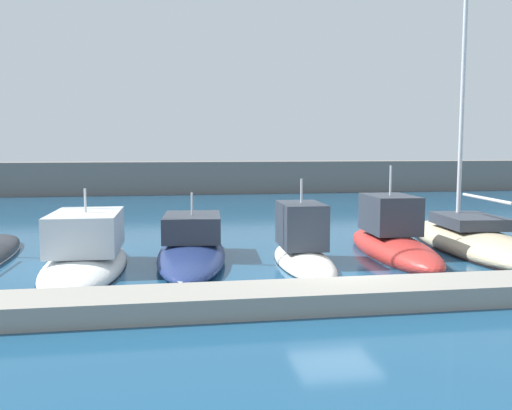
% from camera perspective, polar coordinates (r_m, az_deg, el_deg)
% --- Properties ---
extents(ground_plane, '(120.00, 120.00, 0.00)m').
position_cam_1_polar(ground_plane, '(17.13, 8.10, -8.06)').
color(ground_plane, navy).
extents(dock_pier, '(29.64, 1.83, 0.56)m').
position_cam_1_polar(dock_pier, '(15.04, 10.65, -8.98)').
color(dock_pier, gray).
rests_on(dock_pier, ground_plane).
extents(breakwater_seawall, '(108.00, 3.88, 2.85)m').
position_cam_1_polar(breakwater_seawall, '(51.28, -3.72, 2.88)').
color(breakwater_seawall, slate).
rests_on(breakwater_seawall, ground_plane).
extents(motorboat_white_second, '(2.82, 8.33, 3.10)m').
position_cam_1_polar(motorboat_white_second, '(19.99, -16.97, -4.80)').
color(motorboat_white_second, white).
rests_on(motorboat_white_second, ground_plane).
extents(motorboat_navy_third, '(3.15, 9.21, 2.62)m').
position_cam_1_polar(motorboat_navy_third, '(20.88, -6.56, -4.24)').
color(motorboat_navy_third, navy).
rests_on(motorboat_navy_third, ground_plane).
extents(motorboat_ivory_fourth, '(2.04, 6.21, 3.41)m').
position_cam_1_polar(motorboat_ivory_fourth, '(19.93, 4.78, -4.50)').
color(motorboat_ivory_fourth, silver).
rests_on(motorboat_ivory_fourth, ground_plane).
extents(motorboat_red_fifth, '(2.47, 7.94, 3.78)m').
position_cam_1_polar(motorboat_red_fifth, '(22.04, 13.71, -3.44)').
color(motorboat_red_fifth, '#B72D28').
rests_on(motorboat_red_fifth, ground_plane).
extents(sailboat_sand_sixth, '(4.09, 10.82, 18.69)m').
position_cam_1_polar(sailboat_sand_sixth, '(24.46, 21.10, -3.27)').
color(sailboat_sand_sixth, beige).
rests_on(sailboat_sand_sixth, ground_plane).
extents(mooring_buoy_red, '(0.80, 0.80, 0.80)m').
position_cam_1_polar(mooring_buoy_red, '(39.80, 14.48, -0.22)').
color(mooring_buoy_red, red).
rests_on(mooring_buoy_red, ground_plane).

